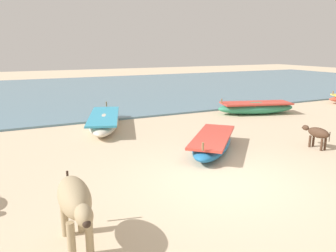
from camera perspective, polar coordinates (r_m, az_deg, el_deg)
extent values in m
plane|color=beige|center=(7.54, 10.00, -9.56)|extent=(80.00, 80.00, 0.00)
cube|color=slate|center=(23.29, -15.26, 5.98)|extent=(60.00, 20.00, 0.08)
ellipsoid|color=#338C66|center=(15.30, 15.15, 3.06)|extent=(3.71, 2.04, 0.53)
cube|color=#CC3F33|center=(15.26, 15.21, 3.89)|extent=(3.30, 1.90, 0.07)
cube|color=olive|center=(15.17, 14.27, 3.59)|extent=(0.38, 0.92, 0.04)
cylinder|color=olive|center=(14.64, 9.39, 4.35)|extent=(0.06, 0.06, 0.20)
ellipsoid|color=beige|center=(12.30, -11.14, 0.74)|extent=(2.23, 4.09, 0.51)
cube|color=#3399BF|center=(12.26, -11.19, 1.73)|extent=(2.06, 3.63, 0.07)
cube|color=olive|center=(12.57, -11.09, 1.66)|extent=(0.88, 0.39, 0.04)
cylinder|color=olive|center=(14.02, -10.76, 3.80)|extent=(0.06, 0.06, 0.20)
cylinder|color=olive|center=(19.53, 26.97, 5.18)|extent=(0.06, 0.06, 0.20)
ellipsoid|color=#1E669E|center=(9.53, 7.82, -3.02)|extent=(2.86, 2.98, 0.47)
cube|color=#CC3F33|center=(9.48, 7.86, -1.86)|extent=(2.59, 2.69, 0.07)
cube|color=olive|center=(9.27, 7.60, -2.66)|extent=(0.68, 0.64, 0.04)
cylinder|color=olive|center=(8.06, 6.14, -3.59)|extent=(0.06, 0.06, 0.20)
ellipsoid|color=#4C3323|center=(10.60, 24.90, -1.08)|extent=(0.30, 0.71, 0.31)
ellipsoid|color=#4C3323|center=(10.87, 23.00, -0.28)|extent=(0.15, 0.24, 0.17)
sphere|color=#2D2119|center=(10.94, 22.58, -0.26)|extent=(0.07, 0.07, 0.06)
cylinder|color=#4C3323|center=(10.74, 23.63, -2.48)|extent=(0.07, 0.07, 0.35)
cylinder|color=#4C3323|center=(10.85, 24.15, -2.37)|extent=(0.07, 0.07, 0.35)
cylinder|color=#4C3323|center=(10.50, 25.35, -3.01)|extent=(0.07, 0.07, 0.35)
cylinder|color=#4C3323|center=(10.62, 25.86, -2.89)|extent=(0.07, 0.07, 0.35)
cylinder|color=#2D2119|center=(10.39, 26.49, -1.71)|extent=(0.02, 0.02, 0.29)
ellipsoid|color=tan|center=(5.10, -16.15, -11.83)|extent=(0.48, 1.16, 0.51)
ellipsoid|color=tan|center=(4.38, -14.55, -14.91)|extent=(0.24, 0.38, 0.27)
sphere|color=#2D2119|center=(4.25, -14.08, -16.32)|extent=(0.11, 0.11, 0.11)
cylinder|color=tan|center=(5.07, -13.62, -18.37)|extent=(0.12, 0.12, 0.58)
cylinder|color=tan|center=(5.04, -16.60, -18.79)|extent=(0.12, 0.12, 0.58)
cylinder|color=tan|center=(5.64, -15.06, -14.91)|extent=(0.12, 0.12, 0.58)
cylinder|color=tan|center=(5.62, -17.69, -15.25)|extent=(0.12, 0.12, 0.58)
cylinder|color=#2D2119|center=(5.68, -17.12, -9.80)|extent=(0.04, 0.04, 0.47)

